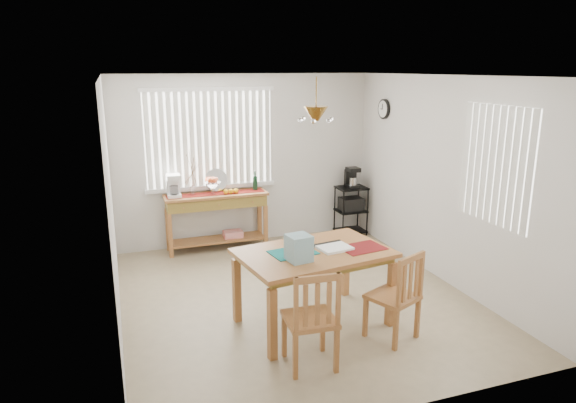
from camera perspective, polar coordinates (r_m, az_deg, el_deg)
name	(u,v)px	position (r m, az deg, el deg)	size (l,w,h in m)	color
ground	(295,298)	(6.30, 0.79, -10.62)	(4.00, 4.50, 0.01)	tan
room_shell	(295,159)	(5.79, 0.83, 4.79)	(4.20, 4.70, 2.70)	silver
sideboard	(217,208)	(7.77, -7.89, -0.67)	(1.53, 0.43, 0.86)	#A66A38
sideboard_items	(199,186)	(7.66, -9.86, 1.72)	(1.46, 0.36, 0.66)	maroon
wire_cart	(351,206)	(8.50, 7.01, -0.48)	(0.47, 0.38, 0.80)	black
cart_items	(352,178)	(8.39, 7.08, 2.63)	(0.19, 0.23, 0.33)	black
dining_table	(314,259)	(5.43, 2.90, -6.44)	(1.68, 1.22, 0.83)	#A66A38
table_items	(308,248)	(5.18, 2.25, -5.20)	(1.25, 0.55, 0.26)	#147070
chair_left	(311,320)	(4.76, 2.62, -12.98)	(0.48, 0.48, 0.97)	#A66A38
chair_right	(396,297)	(5.34, 11.93, -10.30)	(0.57, 0.57, 0.94)	#A66A38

